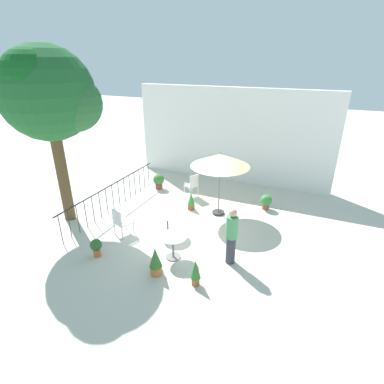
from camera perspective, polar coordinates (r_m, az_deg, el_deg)
ground_plane at (r=10.33m, az=-0.95°, el=-6.42°), size 60.00×60.00×0.00m
villa_facade at (r=13.69m, az=7.40°, el=10.49°), size 8.84×0.30×4.14m
terrace_railing at (r=11.49m, az=-14.85°, el=-0.17°), size 0.03×5.42×1.01m
shade_tree at (r=10.42m, az=-25.38°, el=16.42°), size 2.98×2.84×5.68m
patio_umbrella_0 at (r=10.34m, az=5.40°, el=5.93°), size 2.05×2.05×2.33m
cafe_table_0 at (r=8.59m, az=-3.64°, el=-9.56°), size 0.78×0.78×0.71m
cafe_table_1 at (r=9.69m, az=-4.67°, el=-5.29°), size 0.83×0.83×0.72m
patio_chair_0 at (r=9.83m, az=-13.33°, el=-5.34°), size 0.62×0.61×0.92m
patio_chair_1 at (r=12.19m, az=0.08°, el=1.47°), size 0.58×0.59×0.98m
potted_plant_0 at (r=11.63m, az=13.88°, el=-1.68°), size 0.43×0.43×0.58m
potted_plant_1 at (r=7.70m, az=0.69°, el=-14.84°), size 0.26×0.26×0.75m
potted_plant_2 at (r=9.13m, az=-17.69°, el=-9.82°), size 0.34×0.34×0.55m
potted_plant_3 at (r=13.13m, az=-6.32°, el=2.15°), size 0.48×0.48×0.66m
potted_plant_4 at (r=11.25m, az=-0.16°, el=-1.71°), size 0.27×0.27×0.69m
potted_plant_5 at (r=8.06m, az=-6.93°, el=-12.83°), size 0.34×0.34×0.83m
standing_person at (r=8.26m, az=7.49°, el=-8.22°), size 0.35×0.35×1.67m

